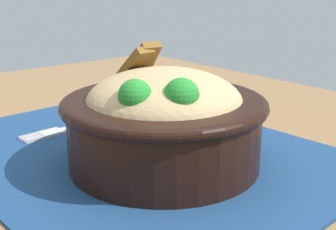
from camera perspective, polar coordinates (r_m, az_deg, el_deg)
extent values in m
cube|color=olive|center=(0.49, -4.60, -6.37)|extent=(1.04, 0.84, 0.03)
cylinder|color=brown|center=(1.18, -2.95, -11.86)|extent=(0.04, 0.04, 0.72)
cube|color=navy|center=(0.48, -4.10, -4.70)|extent=(0.45, 0.35, 0.00)
cylinder|color=black|center=(0.43, 0.00, -1.98)|extent=(0.19, 0.19, 0.07)
torus|color=black|center=(0.43, 0.00, 1.62)|extent=(0.20, 0.20, 0.01)
ellipsoid|color=tan|center=(0.43, 0.00, 1.75)|extent=(0.20, 0.20, 0.07)
sphere|color=#217D29|center=(0.37, -4.28, 2.45)|extent=(0.03, 0.03, 0.03)
sphere|color=#217D29|center=(0.37, 1.74, 2.49)|extent=(0.03, 0.03, 0.03)
cylinder|color=orange|center=(0.43, 4.27, 4.04)|extent=(0.02, 0.02, 0.01)
cylinder|color=orange|center=(0.39, -0.63, 2.93)|extent=(0.03, 0.02, 0.01)
cube|color=brown|center=(0.46, -3.15, 6.74)|extent=(0.05, 0.03, 0.05)
cube|color=brown|center=(0.46, -4.29, 6.50)|extent=(0.05, 0.02, 0.04)
cube|color=#BABABA|center=(0.57, -9.50, -0.88)|extent=(0.01, 0.07, 0.00)
cube|color=#BABABA|center=(0.55, -13.13, -1.80)|extent=(0.01, 0.01, 0.00)
cube|color=#BABABA|center=(0.54, -14.85, -2.24)|extent=(0.02, 0.03, 0.00)
cube|color=#BABABA|center=(0.54, -17.62, -2.59)|extent=(0.00, 0.02, 0.00)
cube|color=#BABABA|center=(0.54, -17.34, -2.75)|extent=(0.00, 0.02, 0.00)
cube|color=#BABABA|center=(0.53, -17.03, -2.92)|extent=(0.00, 0.02, 0.00)
cube|color=#BABABA|center=(0.52, -16.74, -3.08)|extent=(0.00, 0.02, 0.00)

